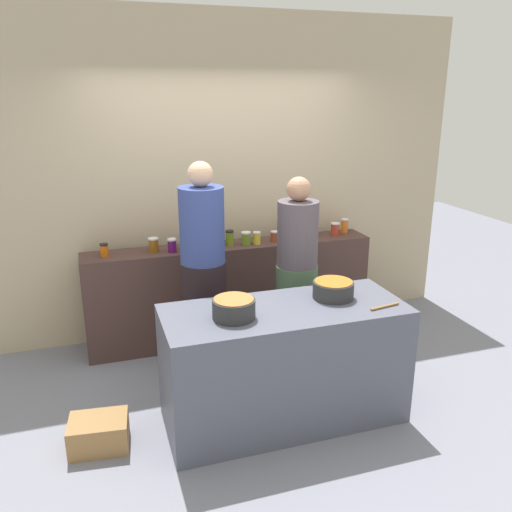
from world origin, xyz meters
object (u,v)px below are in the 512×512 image
object	(u,v)px
preserve_jar_2	(172,245)
preserve_jar_9	(274,236)
preserve_jar_11	(296,230)
preserve_jar_1	(154,245)
preserve_jar_15	(345,226)
preserve_jar_10	(287,234)
preserve_jar_6	(230,238)
preserve_jar_14	(335,229)
preserve_jar_5	(217,240)
cook_with_tongs	(204,283)
preserve_jar_7	(246,238)
cook_in_cap	(296,282)
preserve_jar_0	(104,250)
preserve_jar_12	(307,232)
preserve_jar_4	(198,239)
bread_crate	(99,433)
wooden_spoon	(385,306)
preserve_jar_13	(315,231)
preserve_jar_3	(188,244)
cooking_pot_center	(333,290)
preserve_jar_8	(257,238)
cooking_pot_left	(234,308)

from	to	relation	value
preserve_jar_2	preserve_jar_9	xyz separation A→B (m)	(0.98, 0.04, -0.01)
preserve_jar_2	preserve_jar_11	distance (m)	1.23
preserve_jar_1	preserve_jar_11	bearing A→B (deg)	2.52
preserve_jar_15	preserve_jar_10	bearing A→B (deg)	-173.01
preserve_jar_6	preserve_jar_14	bearing A→B (deg)	0.65
preserve_jar_5	preserve_jar_2	bearing A→B (deg)	-172.76
preserve_jar_6	cook_with_tongs	world-z (taller)	cook_with_tongs
preserve_jar_14	preserve_jar_7	bearing A→B (deg)	-177.65
preserve_jar_1	cook_in_cap	size ratio (longest dim) A/B	0.08
preserve_jar_0	preserve_jar_12	xyz separation A→B (m)	(1.90, 0.03, -0.00)
preserve_jar_4	bread_crate	size ratio (longest dim) A/B	0.36
wooden_spoon	preserve_jar_6	bearing A→B (deg)	113.04
preserve_jar_15	cook_in_cap	xyz separation A→B (m)	(-0.81, -0.72, -0.26)
preserve_jar_10	cook_in_cap	bearing A→B (deg)	-104.09
preserve_jar_0	preserve_jar_13	xyz separation A→B (m)	(2.00, 0.06, -0.00)
preserve_jar_12	preserve_jar_5	bearing A→B (deg)	-178.22
preserve_jar_3	cook_with_tongs	distance (m)	0.56
preserve_jar_2	bread_crate	distance (m)	1.72
cooking_pot_center	cook_in_cap	world-z (taller)	cook_in_cap
preserve_jar_0	cook_in_cap	bearing A→B (deg)	-22.61
preserve_jar_10	cook_in_cap	xyz separation A→B (m)	(-0.16, -0.64, -0.25)
preserve_jar_4	preserve_jar_8	distance (m)	0.54
preserve_jar_8	preserve_jar_10	size ratio (longest dim) A/B	0.97
preserve_jar_1	preserve_jar_12	xyz separation A→B (m)	(1.48, 0.02, -0.01)
preserve_jar_0	preserve_jar_10	distance (m)	1.69
preserve_jar_5	cook_with_tongs	xyz separation A→B (m)	(-0.26, -0.58, -0.18)
preserve_jar_15	cook_with_tongs	distance (m)	1.74
cook_with_tongs	preserve_jar_15	bearing A→B (deg)	22.51
cook_with_tongs	preserve_jar_5	bearing A→B (deg)	65.90
preserve_jar_13	cook_in_cap	xyz separation A→B (m)	(-0.47, -0.69, -0.24)
cook_in_cap	preserve_jar_10	bearing A→B (deg)	75.91
cooking_pot_left	preserve_jar_5	bearing A→B (deg)	80.36
preserve_jar_2	cook_in_cap	size ratio (longest dim) A/B	0.08
preserve_jar_9	preserve_jar_10	xyz separation A→B (m)	(0.14, 0.02, 0.01)
preserve_jar_5	preserve_jar_9	size ratio (longest dim) A/B	1.20
preserve_jar_3	preserve_jar_15	distance (m)	1.62
preserve_jar_2	preserve_jar_10	world-z (taller)	preserve_jar_2
preserve_jar_12	cooking_pot_center	size ratio (longest dim) A/B	0.38
preserve_jar_7	preserve_jar_14	distance (m)	0.93
preserve_jar_7	preserve_jar_13	distance (m)	0.74
preserve_jar_0	preserve_jar_4	bearing A→B (deg)	2.74
preserve_jar_4	preserve_jar_14	xyz separation A→B (m)	(1.36, -0.03, -0.01)
preserve_jar_9	preserve_jar_13	bearing A→B (deg)	9.03
preserve_jar_5	preserve_jar_12	distance (m)	0.91
preserve_jar_1	cook_in_cap	distance (m)	1.30
preserve_jar_5	cook_with_tongs	size ratio (longest dim) A/B	0.07
preserve_jar_0	preserve_jar_4	world-z (taller)	preserve_jar_4
preserve_jar_10	preserve_jar_12	world-z (taller)	preserve_jar_10
preserve_jar_1	preserve_jar_11	size ratio (longest dim) A/B	0.89
preserve_jar_2	cooking_pot_left	xyz separation A→B (m)	(0.18, -1.38, -0.06)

